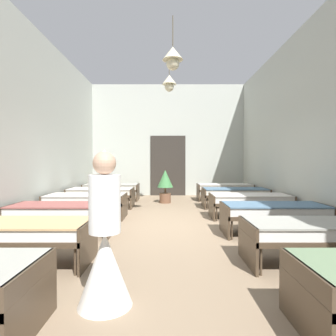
# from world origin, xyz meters

# --- Properties ---
(ground_plane) EXTENTS (6.68, 11.21, 0.10)m
(ground_plane) POSITION_xyz_m (0.00, 0.00, -0.05)
(ground_plane) COLOR #8C755B
(room_shell) EXTENTS (6.48, 10.81, 4.46)m
(room_shell) POSITION_xyz_m (0.00, 1.28, 2.24)
(room_shell) COLOR #B2B7AD
(room_shell) RESTS_ON ground
(bed_left_row_1) EXTENTS (1.90, 0.84, 0.57)m
(bed_left_row_1) POSITION_xyz_m (-1.99, -2.30, 0.44)
(bed_left_row_1) COLOR #473828
(bed_left_row_1) RESTS_ON ground
(bed_right_row_1) EXTENTS (1.90, 0.84, 0.57)m
(bed_right_row_1) POSITION_xyz_m (1.99, -2.30, 0.44)
(bed_right_row_1) COLOR #473828
(bed_right_row_1) RESTS_ON ground
(bed_left_row_2) EXTENTS (1.90, 0.84, 0.57)m
(bed_left_row_2) POSITION_xyz_m (-1.99, -0.77, 0.44)
(bed_left_row_2) COLOR #473828
(bed_left_row_2) RESTS_ON ground
(bed_right_row_2) EXTENTS (1.90, 0.84, 0.57)m
(bed_right_row_2) POSITION_xyz_m (1.99, -0.77, 0.44)
(bed_right_row_2) COLOR #473828
(bed_right_row_2) RESTS_ON ground
(bed_left_row_3) EXTENTS (1.90, 0.84, 0.57)m
(bed_left_row_3) POSITION_xyz_m (-1.99, 0.77, 0.44)
(bed_left_row_3) COLOR #473828
(bed_left_row_3) RESTS_ON ground
(bed_right_row_3) EXTENTS (1.90, 0.84, 0.57)m
(bed_right_row_3) POSITION_xyz_m (1.99, 0.77, 0.44)
(bed_right_row_3) COLOR #473828
(bed_right_row_3) RESTS_ON ground
(bed_left_row_4) EXTENTS (1.90, 0.84, 0.57)m
(bed_left_row_4) POSITION_xyz_m (-1.99, 2.30, 0.44)
(bed_left_row_4) COLOR #473828
(bed_left_row_4) RESTS_ON ground
(bed_right_row_4) EXTENTS (1.90, 0.84, 0.57)m
(bed_right_row_4) POSITION_xyz_m (1.99, 2.30, 0.44)
(bed_right_row_4) COLOR #473828
(bed_right_row_4) RESTS_ON ground
(bed_left_row_5) EXTENTS (1.90, 0.84, 0.57)m
(bed_left_row_5) POSITION_xyz_m (-1.99, 3.84, 0.44)
(bed_left_row_5) COLOR #473828
(bed_left_row_5) RESTS_ON ground
(bed_right_row_5) EXTENTS (1.90, 0.84, 0.57)m
(bed_right_row_5) POSITION_xyz_m (1.99, 3.84, 0.44)
(bed_right_row_5) COLOR #473828
(bed_right_row_5) RESTS_ON ground
(nurse_near_aisle) EXTENTS (0.52, 0.52, 1.49)m
(nurse_near_aisle) POSITION_xyz_m (-0.60, -3.37, 0.53)
(nurse_near_aisle) COLOR white
(nurse_near_aisle) RESTS_ON ground
(potted_plant) EXTENTS (0.52, 0.52, 1.09)m
(potted_plant) POSITION_xyz_m (-0.09, 3.23, 0.66)
(potted_plant) COLOR brown
(potted_plant) RESTS_ON ground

